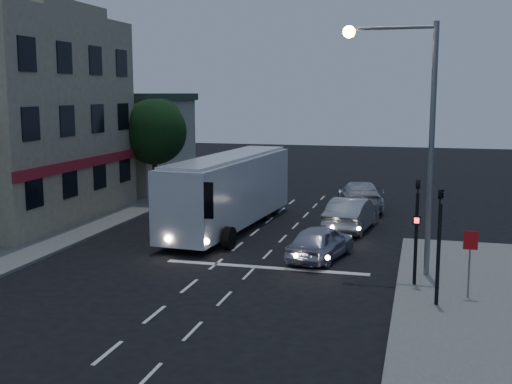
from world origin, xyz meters
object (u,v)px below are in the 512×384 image
(tour_bus, at_px, (230,189))
(car_sedan_b, at_px, (360,195))
(car_sedan_a, at_px, (352,214))
(traffic_signal_side, at_px, (439,232))
(regulatory_sign, at_px, (470,253))
(car_suv, at_px, (321,242))
(street_tree, at_px, (154,129))
(streetlight, at_px, (413,120))
(traffic_signal_main, at_px, (417,219))

(tour_bus, height_order, car_sedan_b, tour_bus)
(car_sedan_a, bearing_deg, traffic_signal_side, 117.04)
(car_sedan_b, xyz_separation_m, regulatory_sign, (5.01, -15.82, 0.79))
(car_suv, bearing_deg, street_tree, -29.95)
(streetlight, height_order, street_tree, streetlight)
(tour_bus, bearing_deg, traffic_signal_side, -40.51)
(tour_bus, bearing_deg, regulatory_sign, -34.77)
(car_sedan_b, xyz_separation_m, traffic_signal_side, (4.01, -16.78, 1.62))
(traffic_signal_main, relative_size, traffic_signal_side, 1.00)
(car_sedan_b, height_order, traffic_signal_main, traffic_signal_main)
(car_suv, bearing_deg, car_sedan_b, -79.14)
(regulatory_sign, relative_size, streetlight, 0.24)
(car_suv, distance_m, car_sedan_a, 5.90)
(car_sedan_b, relative_size, regulatory_sign, 2.52)
(car_sedan_a, xyz_separation_m, car_sedan_b, (-0.17, 5.91, -0.01))
(car_suv, distance_m, regulatory_sign, 6.83)
(traffic_signal_main, bearing_deg, streetlight, 100.20)
(car_sedan_b, distance_m, traffic_signal_side, 17.33)
(traffic_signal_main, bearing_deg, regulatory_sign, -30.84)
(traffic_signal_side, bearing_deg, street_tree, 135.50)
(streetlight, xyz_separation_m, street_tree, (-15.55, 12.82, -1.23))
(car_suv, xyz_separation_m, car_sedan_a, (0.61, 5.87, 0.10))
(car_suv, relative_size, car_sedan_b, 0.75)
(tour_bus, xyz_separation_m, car_suv, (5.30, -4.78, -1.26))
(street_tree, bearing_deg, car_suv, -42.93)
(car_sedan_b, distance_m, street_tree, 13.05)
(car_sedan_b, bearing_deg, car_sedan_a, 80.15)
(car_suv, xyz_separation_m, traffic_signal_main, (3.74, -3.02, 1.71))
(traffic_signal_side, bearing_deg, car_suv, 131.61)
(car_suv, relative_size, car_sedan_a, 0.85)
(car_sedan_a, bearing_deg, streetlight, 118.69)
(traffic_signal_side, distance_m, regulatory_sign, 1.61)
(street_tree, bearing_deg, regulatory_sign, -41.08)
(car_sedan_a, relative_size, street_tree, 0.79)
(car_sedan_a, distance_m, streetlight, 9.40)
(traffic_signal_main, bearing_deg, car_sedan_a, 109.42)
(traffic_signal_main, bearing_deg, street_tree, 137.97)
(car_suv, bearing_deg, regulatory_sign, 156.40)
(regulatory_sign, xyz_separation_m, streetlight, (-1.96, 2.44, 4.14))
(street_tree, bearing_deg, traffic_signal_main, -42.03)
(tour_bus, distance_m, traffic_signal_side, 13.81)
(regulatory_sign, distance_m, street_tree, 23.40)
(car_sedan_b, height_order, traffic_signal_side, traffic_signal_side)
(car_sedan_b, xyz_separation_m, traffic_signal_main, (3.31, -14.80, 1.62))
(tour_bus, distance_m, car_suv, 7.25)
(car_sedan_a, xyz_separation_m, traffic_signal_main, (3.13, -8.89, 1.61))
(regulatory_sign, xyz_separation_m, street_tree, (-17.51, 15.26, 2.90))
(tour_bus, distance_m, car_sedan_b, 9.13)
(traffic_signal_side, bearing_deg, car_sedan_b, 103.42)
(traffic_signal_side, bearing_deg, regulatory_sign, 43.92)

